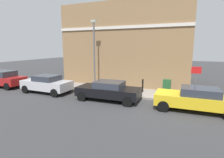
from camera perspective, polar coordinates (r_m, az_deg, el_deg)
The scene contains 12 objects.
ground at distance 12.23m, azimuth 14.26°, elevation -7.55°, with size 80.00×80.00×0.00m, color #38383A.
sidewalk at distance 15.85m, azimuth -6.60°, elevation -2.93°, with size 2.67×30.00×0.15m, color gray.
corner_building at distance 19.41m, azimuth 6.19°, elevation 10.58°, with size 7.78×11.95×7.60m.
car_yellow at distance 11.36m, azimuth 25.22°, elevation -5.72°, with size 1.94×4.43×1.39m.
car_black at distance 12.33m, azimuth -1.10°, elevation -3.64°, with size 2.01×4.41×1.35m.
car_silver at distance 15.26m, azimuth -20.19°, elevation -1.42°, with size 1.85×4.08×1.43m.
car_red at distance 19.30m, azimuth -31.48°, elevation 0.11°, with size 1.94×4.19×1.51m.
utility_cabinet at distance 13.84m, azimuth 17.10°, elevation -2.68°, with size 0.46×0.61×1.15m.
bollard_near_cabinet at distance 14.22m, azimuth 9.79°, elevation -1.93°, with size 0.14×0.14×1.04m.
bollard_far_kerb at distance 13.55m, azimuth 1.67°, elevation -2.39°, with size 0.14×0.14×1.04m.
street_sign at distance 12.74m, azimuth 25.22°, elevation 0.19°, with size 0.08×0.60×2.30m.
lamppost at distance 15.40m, azimuth -5.72°, elevation 8.84°, with size 0.20×0.44×5.72m.
Camera 1 is at (-11.55, -1.63, 3.67)m, focal length 28.55 mm.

